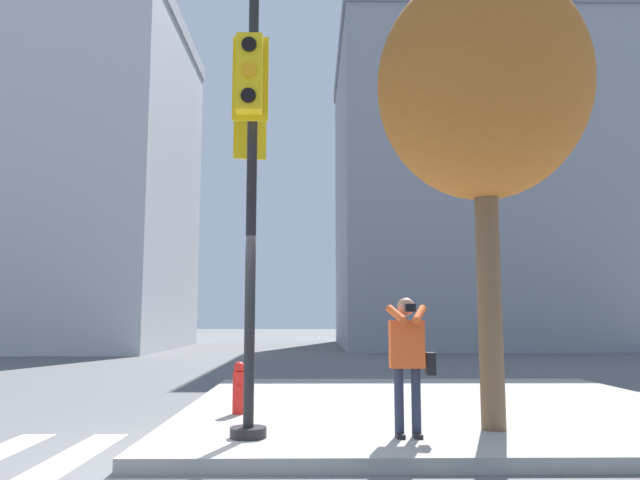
{
  "coord_description": "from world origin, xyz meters",
  "views": [
    {
      "loc": [
        1.44,
        -6.82,
        1.53
      ],
      "look_at": [
        1.54,
        0.63,
        2.46
      ],
      "focal_mm": 35.0,
      "sensor_mm": 36.0,
      "label": 1
    }
  ],
  "objects_px": {
    "traffic_signal_pole": "(250,156)",
    "person_photographer": "(408,353)",
    "street_tree": "(482,88)",
    "fire_hydrant": "(239,388)"
  },
  "relations": [
    {
      "from": "traffic_signal_pole",
      "to": "person_photographer",
      "type": "relative_size",
      "value": 3.44
    },
    {
      "from": "person_photographer",
      "to": "fire_hydrant",
      "type": "xyz_separation_m",
      "value": [
        -2.18,
        1.78,
        -0.59
      ]
    },
    {
      "from": "person_photographer",
      "to": "street_tree",
      "type": "xyz_separation_m",
      "value": [
        1.11,
        0.46,
        3.42
      ]
    },
    {
      "from": "fire_hydrant",
      "to": "street_tree",
      "type": "bearing_deg",
      "value": -21.76
    },
    {
      "from": "traffic_signal_pole",
      "to": "fire_hydrant",
      "type": "relative_size",
      "value": 7.49
    },
    {
      "from": "fire_hydrant",
      "to": "traffic_signal_pole",
      "type": "bearing_deg",
      "value": -80.74
    },
    {
      "from": "traffic_signal_pole",
      "to": "street_tree",
      "type": "relative_size",
      "value": 0.93
    },
    {
      "from": "traffic_signal_pole",
      "to": "fire_hydrant",
      "type": "distance_m",
      "value": 3.48
    },
    {
      "from": "person_photographer",
      "to": "street_tree",
      "type": "distance_m",
      "value": 3.63
    },
    {
      "from": "traffic_signal_pole",
      "to": "street_tree",
      "type": "bearing_deg",
      "value": 9.32
    }
  ]
}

